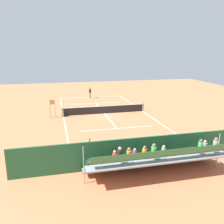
% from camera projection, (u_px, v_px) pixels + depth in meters
% --- Properties ---
extents(ground_plane, '(60.00, 60.00, 0.00)m').
position_uv_depth(ground_plane, '(104.00, 113.00, 29.99)').
color(ground_plane, '#CC7047').
extents(court_line_markings, '(10.10, 22.20, 0.01)m').
position_uv_depth(court_line_markings, '(104.00, 113.00, 30.02)').
color(court_line_markings, white).
rests_on(court_line_markings, ground).
extents(tennis_net, '(10.30, 0.10, 1.07)m').
position_uv_depth(tennis_net, '(104.00, 110.00, 29.86)').
color(tennis_net, black).
rests_on(tennis_net, ground).
extents(backdrop_wall, '(18.00, 0.16, 2.00)m').
position_uv_depth(backdrop_wall, '(146.00, 150.00, 16.57)').
color(backdrop_wall, '#235633').
rests_on(backdrop_wall, ground).
extents(bleacher_stand, '(9.06, 2.40, 2.48)m').
position_uv_depth(bleacher_stand, '(155.00, 159.00, 15.29)').
color(bleacher_stand, gray).
rests_on(bleacher_stand, ground).
extents(umpire_chair, '(0.67, 0.67, 2.14)m').
position_uv_depth(umpire_chair, '(52.00, 106.00, 27.93)').
color(umpire_chair, '#A88456').
rests_on(umpire_chair, ground).
extents(courtside_bench, '(1.80, 0.40, 0.93)m').
position_uv_depth(courtside_bench, '(171.00, 149.00, 17.88)').
color(courtside_bench, '#33383D').
rests_on(courtside_bench, ground).
extents(equipment_bag, '(0.90, 0.36, 0.36)m').
position_uv_depth(equipment_bag, '(152.00, 157.00, 17.51)').
color(equipment_bag, '#334C8C').
rests_on(equipment_bag, ground).
extents(tennis_player, '(0.44, 0.56, 1.93)m').
position_uv_depth(tennis_player, '(90.00, 92.00, 39.40)').
color(tennis_player, navy).
rests_on(tennis_player, ground).
extents(tennis_racket, '(0.38, 0.59, 0.03)m').
position_uv_depth(tennis_racket, '(85.00, 98.00, 39.53)').
color(tennis_racket, black).
rests_on(tennis_racket, ground).
extents(tennis_ball_near, '(0.07, 0.07, 0.07)m').
position_uv_depth(tennis_ball_near, '(86.00, 100.00, 37.64)').
color(tennis_ball_near, '#CCDB33').
rests_on(tennis_ball_near, ground).
extents(line_judge, '(0.41, 0.55, 1.93)m').
position_uv_depth(line_judge, '(89.00, 152.00, 16.29)').
color(line_judge, '#232328').
rests_on(line_judge, ground).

